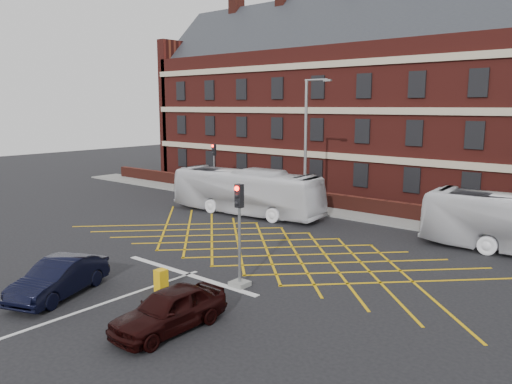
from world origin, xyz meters
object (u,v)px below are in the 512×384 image
Objects in this scene: bus_left at (246,192)px; car_maroon at (169,309)px; traffic_light_far at (214,174)px; street_lamp at (306,174)px; utility_cabinet at (161,280)px; car_navy at (59,278)px; direction_signs at (216,179)px; traffic_light_near at (239,245)px.

bus_left is 18.20m from car_maroon.
traffic_light_far reaches higher than car_maroon.
street_lamp is 14.35m from utility_cabinet.
car_navy is 22.47m from direction_signs.
street_lamp is (-5.46, 15.96, 2.37)m from car_maroon.
traffic_light_far is 0.48× the size of street_lamp.
bus_left is at bearing 123.23° from car_maroon.
street_lamp is (4.43, 0.71, 1.53)m from bus_left.
bus_left is 13.98m from traffic_light_near.
utility_cabinet is at bearing -157.06° from bus_left.
traffic_light_far is (-6.79, 3.79, 0.21)m from bus_left.
bus_left is 4.74m from street_lamp.
traffic_light_near is (4.74, 5.30, 1.03)m from car_navy.
traffic_light_far is at bearing 128.97° from utility_cabinet.
utility_cabinet is (-2.96, 2.08, -0.26)m from car_maroon.
utility_cabinet is (-2.04, -2.45, -1.31)m from traffic_light_near.
utility_cabinet is at bearing -51.38° from direction_signs.
traffic_light_near is (-0.92, 4.53, 1.05)m from car_maroon.
traffic_light_near is 0.48× the size of street_lamp.
car_navy is 3.93m from utility_cabinet.
street_lamp reaches higher than bus_left.
direction_signs is (-6.54, 3.69, -0.18)m from bus_left.
car_maroon is (9.89, -15.25, -0.84)m from bus_left.
utility_cabinet is at bearing 25.14° from car_navy.
street_lamp is 4.08× the size of direction_signs.
direction_signs is 21.61m from utility_cabinet.
direction_signs is at bearing 131.20° from car_maroon.
car_maroon is at bearing -48.78° from traffic_light_far.
car_maroon is 3.62m from utility_cabinet.
direction_signs is at bearing 137.10° from traffic_light_near.
car_maroon reaches higher than utility_cabinet.
traffic_light_near is (8.97, -10.72, 0.21)m from bus_left.
car_navy is 2.02× the size of direction_signs.
car_navy is 1.04× the size of traffic_light_near.
car_maroon is (5.66, 0.77, -0.02)m from car_navy.
street_lamp is 9.87× the size of utility_cabinet.
car_navy reaches higher than utility_cabinet.
traffic_light_near is at bearing 101.77° from car_maroon.
traffic_light_near is 1.94× the size of direction_signs.
street_lamp reaches higher than car_navy.
traffic_light_far is at bearing 131.48° from car_maroon.
car_navy is 22.70m from traffic_light_far.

